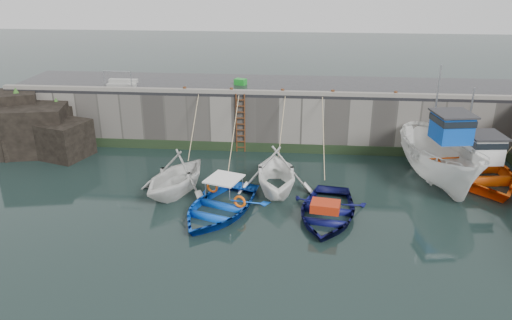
# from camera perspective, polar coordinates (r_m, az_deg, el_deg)

# --- Properties ---
(ground) EXTENTS (120.00, 120.00, 0.00)m
(ground) POSITION_cam_1_polar(r_m,az_deg,el_deg) (18.09, 0.94, -10.35)
(ground) COLOR black
(ground) RESTS_ON ground
(quay_back) EXTENTS (30.00, 5.00, 3.00)m
(quay_back) POSITION_cam_1_polar(r_m,az_deg,el_deg) (28.98, 2.76, 5.44)
(quay_back) COLOR slate
(quay_back) RESTS_ON ground
(road_back) EXTENTS (30.00, 5.00, 0.16)m
(road_back) POSITION_cam_1_polar(r_m,az_deg,el_deg) (28.58, 2.82, 8.48)
(road_back) COLOR black
(road_back) RESTS_ON quay_back
(kerb_back) EXTENTS (30.00, 0.30, 0.20)m
(kerb_back) POSITION_cam_1_polar(r_m,az_deg,el_deg) (26.25, 2.61, 7.70)
(kerb_back) COLOR slate
(kerb_back) RESTS_ON road_back
(algae_back) EXTENTS (30.00, 0.08, 0.50)m
(algae_back) POSITION_cam_1_polar(r_m,az_deg,el_deg) (26.96, 2.48, 1.38)
(algae_back) COLOR black
(algae_back) RESTS_ON ground
(rock_outcrop) EXTENTS (5.85, 4.24, 3.41)m
(rock_outcrop) POSITION_cam_1_polar(r_m,az_deg,el_deg) (29.34, -23.70, 3.32)
(rock_outcrop) COLOR black
(rock_outcrop) RESTS_ON ground
(ladder) EXTENTS (0.51, 0.08, 3.20)m
(ladder) POSITION_cam_1_polar(r_m,az_deg,el_deg) (26.63, -1.79, 4.19)
(ladder) COLOR #3F1E0F
(ladder) RESTS_ON ground
(boat_near_white) EXTENTS (4.87, 5.22, 2.22)m
(boat_near_white) POSITION_cam_1_polar(r_m,az_deg,el_deg) (22.69, -9.05, -3.62)
(boat_near_white) COLOR silver
(boat_near_white) RESTS_ON ground
(boat_near_white_rope) EXTENTS (0.04, 3.93, 3.10)m
(boat_near_white_rope) POSITION_cam_1_polar(r_m,az_deg,el_deg) (26.24, -7.03, 0.06)
(boat_near_white_rope) COLOR tan
(boat_near_white_rope) RESTS_ON ground
(boat_near_blue) EXTENTS (4.89, 5.76, 1.01)m
(boat_near_blue) POSITION_cam_1_polar(r_m,az_deg,el_deg) (20.75, -4.23, -5.93)
(boat_near_blue) COLOR #0C47BE
(boat_near_blue) RESTS_ON ground
(boat_near_blue_rope) EXTENTS (0.04, 5.35, 3.10)m
(boat_near_blue_rope) POSITION_cam_1_polar(r_m,az_deg,el_deg) (25.09, -2.50, -0.82)
(boat_near_blue_rope) COLOR tan
(boat_near_blue_rope) RESTS_ON ground
(boat_near_blacktrim) EXTENTS (4.18, 4.72, 2.29)m
(boat_near_blacktrim) POSITION_cam_1_polar(r_m,az_deg,el_deg) (22.67, 2.23, -3.37)
(boat_near_blacktrim) COLOR white
(boat_near_blacktrim) RESTS_ON ground
(boat_near_blacktrim_rope) EXTENTS (0.04, 3.46, 3.10)m
(boat_near_blacktrim_rope) POSITION_cam_1_polar(r_m,az_deg,el_deg) (26.02, 2.65, 0.02)
(boat_near_blacktrim_rope) COLOR tan
(boat_near_blacktrim_rope) RESTS_ON ground
(boat_near_navy) EXTENTS (4.01, 5.13, 0.97)m
(boat_near_navy) POSITION_cam_1_polar(r_m,az_deg,el_deg) (20.55, 8.06, -6.39)
(boat_near_navy) COLOR #0A0C42
(boat_near_navy) RESTS_ON ground
(boat_near_navy_rope) EXTENTS (0.04, 5.35, 3.10)m
(boat_near_navy_rope) POSITION_cam_1_polar(r_m,az_deg,el_deg) (24.92, 7.58, -1.16)
(boat_near_navy_rope) COLOR tan
(boat_near_navy_rope) RESTS_ON ground
(boat_far_white) EXTENTS (3.65, 7.08, 5.60)m
(boat_far_white) POSITION_cam_1_polar(r_m,az_deg,el_deg) (24.51, 20.34, -0.02)
(boat_far_white) COLOR white
(boat_far_white) RESTS_ON ground
(boat_far_orange) EXTENTS (5.58, 7.28, 4.40)m
(boat_far_orange) POSITION_cam_1_polar(r_m,az_deg,el_deg) (26.01, 23.62, -0.81)
(boat_far_orange) COLOR #FF5A0D
(boat_far_orange) RESTS_ON ground
(fish_crate) EXTENTS (0.73, 0.63, 0.33)m
(fish_crate) POSITION_cam_1_polar(r_m,az_deg,el_deg) (28.42, -1.79, 8.93)
(fish_crate) COLOR #188724
(fish_crate) RESTS_ON road_back
(railing) EXTENTS (1.60, 1.05, 1.00)m
(railing) POSITION_cam_1_polar(r_m,az_deg,el_deg) (28.98, -15.04, 8.53)
(railing) COLOR #A5A8AD
(railing) RESTS_ON road_back
(bollard_a) EXTENTS (0.18, 0.18, 0.28)m
(bollard_a) POSITION_cam_1_polar(r_m,az_deg,el_deg) (27.01, -8.14, 7.99)
(bollard_a) COLOR #3F1E0F
(bollard_a) RESTS_ON road_back
(bollard_b) EXTENTS (0.18, 0.18, 0.28)m
(bollard_b) POSITION_cam_1_polar(r_m,az_deg,el_deg) (26.56, -2.83, 7.95)
(bollard_b) COLOR #3F1E0F
(bollard_b) RESTS_ON road_back
(bollard_c) EXTENTS (0.18, 0.18, 0.28)m
(bollard_c) POSITION_cam_1_polar(r_m,az_deg,el_deg) (26.33, 3.06, 7.82)
(bollard_c) COLOR #3F1E0F
(bollard_c) RESTS_ON road_back
(bollard_d) EXTENTS (0.18, 0.18, 0.28)m
(bollard_d) POSITION_cam_1_polar(r_m,az_deg,el_deg) (26.37, 8.76, 7.63)
(bollard_d) COLOR #3F1E0F
(bollard_d) RESTS_ON road_back
(bollard_e) EXTENTS (0.18, 0.18, 0.28)m
(bollard_e) POSITION_cam_1_polar(r_m,az_deg,el_deg) (26.78, 15.66, 7.29)
(bollard_e) COLOR #3F1E0F
(bollard_e) RESTS_ON road_back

